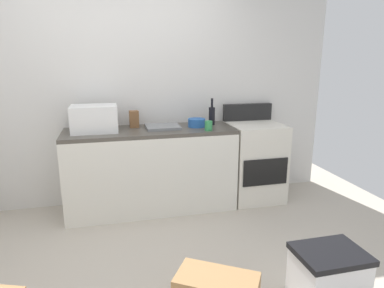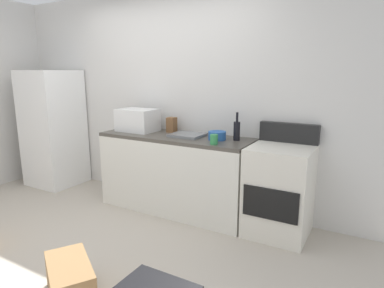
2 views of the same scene
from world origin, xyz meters
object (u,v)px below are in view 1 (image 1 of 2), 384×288
object	(u,v)px
knife_block	(134,119)
mixing_bowl	(197,123)
microwave	(94,119)
storage_bin	(328,275)
wine_bottle	(212,115)
stove_oven	(254,160)
coffee_mug	(209,126)

from	to	relation	value
knife_block	mixing_bowl	world-z (taller)	knife_block
microwave	storage_bin	world-z (taller)	microwave
microwave	storage_bin	xyz separation A→B (m)	(1.54, -1.81, -0.84)
knife_block	mixing_bowl	bearing A→B (deg)	-11.68
microwave	wine_bottle	size ratio (longest dim) A/B	1.53
storage_bin	stove_oven	bearing A→B (deg)	82.51
stove_oven	coffee_mug	bearing A→B (deg)	-161.30
stove_oven	wine_bottle	distance (m)	0.75
microwave	wine_bottle	world-z (taller)	wine_bottle
microwave	storage_bin	distance (m)	2.53
mixing_bowl	storage_bin	bearing A→B (deg)	-75.61
microwave	knife_block	world-z (taller)	microwave
coffee_mug	knife_block	size ratio (longest dim) A/B	0.56
knife_block	mixing_bowl	xyz separation A→B (m)	(0.67, -0.14, -0.04)
knife_block	storage_bin	world-z (taller)	knife_block
wine_bottle	storage_bin	world-z (taller)	wine_bottle
microwave	wine_bottle	bearing A→B (deg)	2.91
wine_bottle	storage_bin	size ratio (longest dim) A/B	0.65
microwave	mixing_bowl	world-z (taller)	microwave
stove_oven	storage_bin	world-z (taller)	stove_oven
wine_bottle	mixing_bowl	size ratio (longest dim) A/B	1.58
knife_block	microwave	bearing A→B (deg)	-162.08
wine_bottle	coffee_mug	size ratio (longest dim) A/B	3.00
stove_oven	wine_bottle	bearing A→B (deg)	171.02
coffee_mug	wine_bottle	bearing A→B (deg)	66.94
stove_oven	coffee_mug	world-z (taller)	stove_oven
coffee_mug	stove_oven	bearing A→B (deg)	18.70
storage_bin	knife_block	bearing A→B (deg)	120.24
storage_bin	microwave	bearing A→B (deg)	130.43
stove_oven	mixing_bowl	distance (m)	0.85
wine_bottle	mixing_bowl	distance (m)	0.22
stove_oven	storage_bin	distance (m)	1.83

